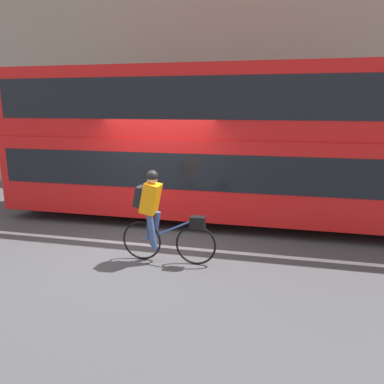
{
  "coord_description": "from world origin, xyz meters",
  "views": [
    {
      "loc": [
        2.55,
        -6.74,
        2.8
      ],
      "look_at": [
        0.82,
        0.66,
        1.02
      ],
      "focal_mm": 35.0,
      "sensor_mm": 36.0,
      "label": 1
    }
  ],
  "objects": [
    {
      "name": "ground_plane",
      "position": [
        0.0,
        0.0,
        0.0
      ],
      "size": [
        80.0,
        80.0,
        0.0
      ],
      "primitive_type": "plane",
      "color": "#424244"
    },
    {
      "name": "road_center_line",
      "position": [
        0.0,
        0.06,
        0.0
      ],
      "size": [
        50.0,
        0.14,
        0.01
      ],
      "primitive_type": "cube",
      "color": "silver",
      "rests_on": "ground_plane"
    },
    {
      "name": "sidewalk_curb",
      "position": [
        0.0,
        5.99,
        0.07
      ],
      "size": [
        60.0,
        2.33,
        0.15
      ],
      "color": "gray",
      "rests_on": "ground_plane"
    },
    {
      "name": "building_facade",
      "position": [
        0.0,
        7.3,
        4.45
      ],
      "size": [
        60.0,
        0.3,
        8.9
      ],
      "color": "gray",
      "rests_on": "ground_plane"
    },
    {
      "name": "bus",
      "position": [
        1.08,
        2.23,
        2.01
      ],
      "size": [
        10.21,
        2.61,
        3.64
      ],
      "color": "black",
      "rests_on": "ground_plane"
    },
    {
      "name": "cyclist_on_bike",
      "position": [
        0.5,
        -0.63,
        0.9
      ],
      "size": [
        1.75,
        0.32,
        1.69
      ],
      "color": "black",
      "rests_on": "ground_plane"
    }
  ]
}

